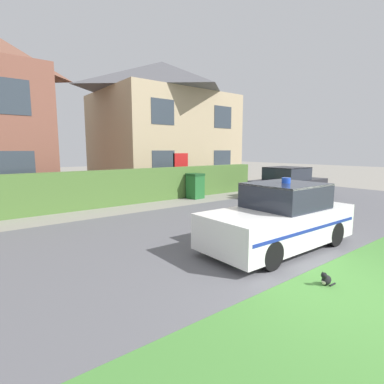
# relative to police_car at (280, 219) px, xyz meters

# --- Properties ---
(ground_plane) EXTENTS (80.00, 80.00, 0.00)m
(ground_plane) POSITION_rel_police_car_xyz_m (-1.20, -2.17, -0.70)
(ground_plane) COLOR gray
(road_strip) EXTENTS (28.00, 6.79, 0.01)m
(road_strip) POSITION_rel_police_car_xyz_m (-1.20, 2.20, -0.70)
(road_strip) COLOR #5B5B60
(road_strip) RESTS_ON ground
(lawn_verge) EXTENTS (28.00, 2.28, 0.01)m
(lawn_verge) POSITION_rel_police_car_xyz_m (-1.20, -2.33, -0.70)
(lawn_verge) COLOR #478438
(lawn_verge) RESTS_ON ground
(garden_hedge) EXTENTS (14.39, 0.51, 1.47)m
(garden_hedge) POSITION_rel_police_car_xyz_m (-0.05, 7.50, 0.03)
(garden_hedge) COLOR #4C7233
(garden_hedge) RESTS_ON ground
(police_car) EXTENTS (3.87, 1.70, 1.64)m
(police_car) POSITION_rel_police_car_xyz_m (0.00, 0.00, 0.00)
(police_car) COLOR black
(police_car) RESTS_ON road_strip
(cat) EXTENTS (0.29, 0.16, 0.26)m
(cat) POSITION_rel_police_car_xyz_m (-1.04, -1.70, -0.60)
(cat) COLOR black
(cat) RESTS_ON ground
(neighbour_car_near) EXTENTS (4.06, 1.82, 1.45)m
(neighbour_car_near) POSITION_rel_police_car_xyz_m (6.78, 4.35, -0.02)
(neighbour_car_near) COLOR black
(neighbour_car_near) RESTS_ON road_strip
(house_right) EXTENTS (8.19, 7.03, 7.80)m
(house_right) POSITION_rel_police_car_xyz_m (4.96, 12.65, 3.27)
(house_right) COLOR tan
(house_right) RESTS_ON ground
(wheelie_bin) EXTENTS (0.72, 0.75, 1.18)m
(wheelie_bin) POSITION_rel_police_car_xyz_m (3.00, 6.87, -0.11)
(wheelie_bin) COLOR #23662D
(wheelie_bin) RESTS_ON ground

